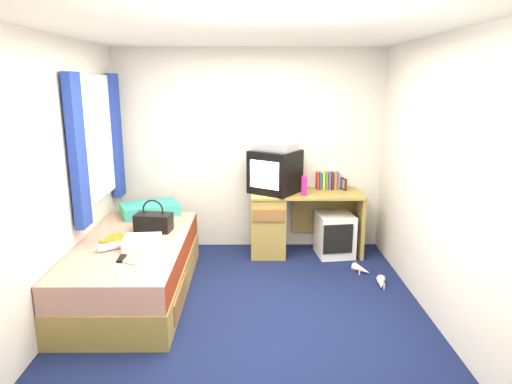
{
  "coord_description": "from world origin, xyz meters",
  "views": [
    {
      "loc": [
        0.05,
        -3.76,
        2.03
      ],
      "look_at": [
        0.08,
        0.7,
        0.93
      ],
      "focal_mm": 32.0,
      "sensor_mm": 36.0,
      "label": 1
    }
  ],
  "objects_px": {
    "crt_tv": "(275,171)",
    "aerosol_can": "(294,185)",
    "picture_frame": "(344,184)",
    "handbag": "(154,222)",
    "towel": "(142,243)",
    "magazine": "(116,238)",
    "vcr": "(275,147)",
    "water_bottle": "(108,247)",
    "white_heels": "(371,276)",
    "bed": "(134,268)",
    "pillow": "(150,209)",
    "storage_cube": "(335,235)",
    "colour_swatch_fan": "(128,262)",
    "desk": "(283,220)",
    "pink_water_bottle": "(304,186)",
    "remote_control": "(122,258)"
  },
  "relations": [
    {
      "from": "crt_tv",
      "to": "aerosol_can",
      "type": "bearing_deg",
      "value": 35.7
    },
    {
      "from": "picture_frame",
      "to": "handbag",
      "type": "distance_m",
      "value": 2.29
    },
    {
      "from": "handbag",
      "to": "towel",
      "type": "relative_size",
      "value": 1.18
    },
    {
      "from": "magazine",
      "to": "vcr",
      "type": "bearing_deg",
      "value": 33.19
    },
    {
      "from": "picture_frame",
      "to": "towel",
      "type": "relative_size",
      "value": 0.43
    },
    {
      "from": "aerosol_can",
      "to": "water_bottle",
      "type": "relative_size",
      "value": 0.89
    },
    {
      "from": "aerosol_can",
      "to": "white_heels",
      "type": "relative_size",
      "value": 0.31
    },
    {
      "from": "bed",
      "to": "pillow",
      "type": "bearing_deg",
      "value": 91.73
    },
    {
      "from": "storage_cube",
      "to": "handbag",
      "type": "bearing_deg",
      "value": -167.86
    },
    {
      "from": "picture_frame",
      "to": "magazine",
      "type": "xyz_separation_m",
      "value": [
        -2.41,
        -1.15,
        -0.27
      ]
    },
    {
      "from": "storage_cube",
      "to": "colour_swatch_fan",
      "type": "relative_size",
      "value": 2.29
    },
    {
      "from": "pillow",
      "to": "colour_swatch_fan",
      "type": "bearing_deg",
      "value": -85.18
    },
    {
      "from": "aerosol_can",
      "to": "towel",
      "type": "relative_size",
      "value": 0.55
    },
    {
      "from": "crt_tv",
      "to": "white_heels",
      "type": "xyz_separation_m",
      "value": [
        0.98,
        -0.8,
        -0.96
      ]
    },
    {
      "from": "vcr",
      "to": "water_bottle",
      "type": "height_order",
      "value": "vcr"
    },
    {
      "from": "vcr",
      "to": "handbag",
      "type": "height_order",
      "value": "vcr"
    },
    {
      "from": "desk",
      "to": "water_bottle",
      "type": "relative_size",
      "value": 6.5
    },
    {
      "from": "picture_frame",
      "to": "pink_water_bottle",
      "type": "bearing_deg",
      "value": -166.93
    },
    {
      "from": "magazine",
      "to": "remote_control",
      "type": "height_order",
      "value": "remote_control"
    },
    {
      "from": "pink_water_bottle",
      "to": "water_bottle",
      "type": "relative_size",
      "value": 1.05
    },
    {
      "from": "pink_water_bottle",
      "to": "white_heels",
      "type": "xyz_separation_m",
      "value": [
        0.65,
        -0.64,
        -0.81
      ]
    },
    {
      "from": "storage_cube",
      "to": "magazine",
      "type": "bearing_deg",
      "value": -164.98
    },
    {
      "from": "aerosol_can",
      "to": "magazine",
      "type": "height_order",
      "value": "aerosol_can"
    },
    {
      "from": "bed",
      "to": "vcr",
      "type": "height_order",
      "value": "vcr"
    },
    {
      "from": "vcr",
      "to": "aerosol_can",
      "type": "distance_m",
      "value": 0.5
    },
    {
      "from": "pink_water_bottle",
      "to": "pillow",
      "type": "bearing_deg",
      "value": -178.04
    },
    {
      "from": "pillow",
      "to": "vcr",
      "type": "bearing_deg",
      "value": 8.69
    },
    {
      "from": "storage_cube",
      "to": "handbag",
      "type": "xyz_separation_m",
      "value": [
        -1.97,
        -0.7,
        0.38
      ]
    },
    {
      "from": "desk",
      "to": "water_bottle",
      "type": "height_order",
      "value": "desk"
    },
    {
      "from": "storage_cube",
      "to": "vcr",
      "type": "relative_size",
      "value": 1.12
    },
    {
      "from": "handbag",
      "to": "desk",
      "type": "bearing_deg",
      "value": 38.14
    },
    {
      "from": "desk",
      "to": "magazine",
      "type": "xyz_separation_m",
      "value": [
        -1.67,
        -1.03,
        0.14
      ]
    },
    {
      "from": "water_bottle",
      "to": "colour_swatch_fan",
      "type": "height_order",
      "value": "water_bottle"
    },
    {
      "from": "pink_water_bottle",
      "to": "colour_swatch_fan",
      "type": "height_order",
      "value": "pink_water_bottle"
    },
    {
      "from": "storage_cube",
      "to": "pink_water_bottle",
      "type": "bearing_deg",
      "value": -177.95
    },
    {
      "from": "pillow",
      "to": "magazine",
      "type": "xyz_separation_m",
      "value": [
        -0.15,
        -0.82,
        -0.06
      ]
    },
    {
      "from": "pillow",
      "to": "magazine",
      "type": "distance_m",
      "value": 0.83
    },
    {
      "from": "pillow",
      "to": "white_heels",
      "type": "relative_size",
      "value": 1.06
    },
    {
      "from": "pink_water_bottle",
      "to": "remote_control",
      "type": "distance_m",
      "value": 2.22
    },
    {
      "from": "picture_frame",
      "to": "bed",
      "type": "bearing_deg",
      "value": -166.84
    },
    {
      "from": "vcr",
      "to": "colour_swatch_fan",
      "type": "relative_size",
      "value": 2.05
    },
    {
      "from": "crt_tv",
      "to": "handbag",
      "type": "distance_m",
      "value": 1.53
    },
    {
      "from": "towel",
      "to": "bed",
      "type": "bearing_deg",
      "value": 126.5
    },
    {
      "from": "vcr",
      "to": "magazine",
      "type": "xyz_separation_m",
      "value": [
        -1.58,
        -1.03,
        -0.74
      ]
    },
    {
      "from": "storage_cube",
      "to": "aerosol_can",
      "type": "height_order",
      "value": "aerosol_can"
    },
    {
      "from": "pink_water_bottle",
      "to": "aerosol_can",
      "type": "relative_size",
      "value": 1.17
    },
    {
      "from": "aerosol_can",
      "to": "white_heels",
      "type": "height_order",
      "value": "aerosol_can"
    },
    {
      "from": "towel",
      "to": "handbag",
      "type": "bearing_deg",
      "value": 89.86
    },
    {
      "from": "handbag",
      "to": "colour_swatch_fan",
      "type": "bearing_deg",
      "value": -85.26
    },
    {
      "from": "pink_water_bottle",
      "to": "handbag",
      "type": "xyz_separation_m",
      "value": [
        -1.59,
        -0.63,
        -0.22
      ]
    }
  ]
}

